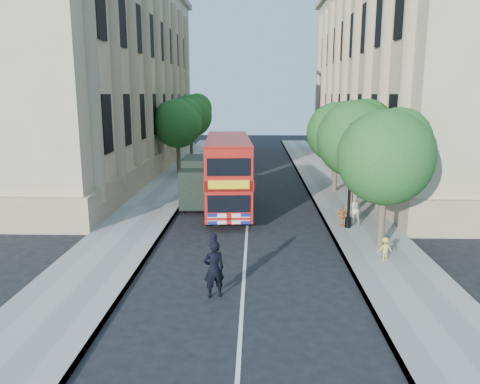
# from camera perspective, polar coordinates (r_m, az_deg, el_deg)

# --- Properties ---
(ground) EXTENTS (120.00, 120.00, 0.00)m
(ground) POSITION_cam_1_polar(r_m,az_deg,el_deg) (17.76, 0.51, -9.98)
(ground) COLOR black
(ground) RESTS_ON ground
(pavement_right) EXTENTS (3.50, 80.00, 0.12)m
(pavement_right) POSITION_cam_1_polar(r_m,az_deg,el_deg) (27.80, 12.96, -2.05)
(pavement_right) COLOR gray
(pavement_right) RESTS_ON ground
(pavement_left) EXTENTS (3.50, 80.00, 0.12)m
(pavement_left) POSITION_cam_1_polar(r_m,az_deg,el_deg) (27.96, -10.86, -1.88)
(pavement_left) COLOR gray
(pavement_left) RESTS_ON ground
(building_right) EXTENTS (12.00, 38.00, 18.00)m
(building_right) POSITION_cam_1_polar(r_m,az_deg,el_deg) (42.71, 20.86, 14.35)
(building_right) COLOR tan
(building_right) RESTS_ON ground
(building_left) EXTENTS (12.00, 38.00, 18.00)m
(building_left) POSITION_cam_1_polar(r_m,az_deg,el_deg) (42.96, -18.00, 14.52)
(building_left) COLOR tan
(building_left) RESTS_ON ground
(tree_right_near) EXTENTS (4.00, 4.00, 6.08)m
(tree_right_near) POSITION_cam_1_polar(r_m,az_deg,el_deg) (20.40, 17.44, 4.68)
(tree_right_near) COLOR #473828
(tree_right_near) RESTS_ON ground
(tree_right_mid) EXTENTS (4.20, 4.20, 6.37)m
(tree_right_mid) POSITION_cam_1_polar(r_m,az_deg,el_deg) (26.18, 14.00, 6.79)
(tree_right_mid) COLOR #473828
(tree_right_mid) RESTS_ON ground
(tree_right_far) EXTENTS (4.00, 4.00, 6.15)m
(tree_right_far) POSITION_cam_1_polar(r_m,az_deg,el_deg) (32.07, 11.77, 7.53)
(tree_right_far) COLOR #473828
(tree_right_far) RESTS_ON ground
(tree_left_far) EXTENTS (4.00, 4.00, 6.30)m
(tree_left_far) POSITION_cam_1_polar(r_m,az_deg,el_deg) (39.09, -7.55, 8.61)
(tree_left_far) COLOR #473828
(tree_left_far) RESTS_ON ground
(tree_left_back) EXTENTS (4.20, 4.20, 6.65)m
(tree_left_back) POSITION_cam_1_polar(r_m,az_deg,el_deg) (46.98, -5.97, 9.51)
(tree_left_back) COLOR #473828
(tree_left_back) RESTS_ON ground
(lamp_post) EXTENTS (0.32, 0.32, 5.16)m
(lamp_post) POSITION_cam_1_polar(r_m,az_deg,el_deg) (23.31, 13.27, 1.43)
(lamp_post) COLOR black
(lamp_post) RESTS_ON pavement_right
(double_decker_bus) EXTENTS (2.95, 9.06, 4.12)m
(double_decker_bus) POSITION_cam_1_polar(r_m,az_deg,el_deg) (26.60, -1.48, 2.50)
(double_decker_bus) COLOR #A2120B
(double_decker_bus) RESTS_ON ground
(box_van) EXTENTS (2.25, 5.06, 2.84)m
(box_van) POSITION_cam_1_polar(r_m,az_deg,el_deg) (27.97, -4.89, 1.09)
(box_van) COLOR black
(box_van) RESTS_ON ground
(police_constable) EXTENTS (0.82, 0.67, 1.93)m
(police_constable) POSITION_cam_1_polar(r_m,az_deg,el_deg) (15.60, -3.20, -9.37)
(police_constable) COLOR black
(police_constable) RESTS_ON ground
(woman_pedestrian) EXTENTS (0.92, 0.80, 1.62)m
(woman_pedestrian) POSITION_cam_1_polar(r_m,az_deg,el_deg) (24.24, 13.65, -2.02)
(woman_pedestrian) COLOR beige
(woman_pedestrian) RESTS_ON pavement_right
(child_a) EXTENTS (0.62, 0.32, 1.01)m
(child_a) POSITION_cam_1_polar(r_m,az_deg,el_deg) (23.91, 12.36, -2.91)
(child_a) COLOR orange
(child_a) RESTS_ON pavement_right
(child_b) EXTENTS (0.66, 0.46, 0.94)m
(child_b) POSITION_cam_1_polar(r_m,az_deg,el_deg) (19.55, 17.25, -6.63)
(child_b) COLOR gold
(child_b) RESTS_ON pavement_right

